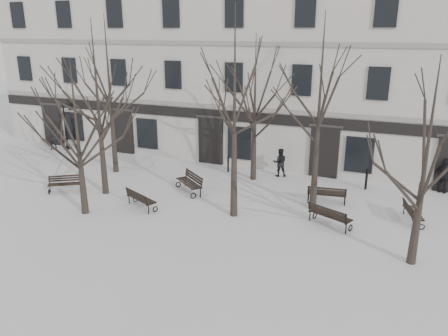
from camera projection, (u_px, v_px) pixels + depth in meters
The scene contains 21 objects.
ground at pixel (211, 220), 19.29m from camera, with size 100.00×100.00×0.00m, color silver.
building at pixel (289, 69), 29.05m from camera, with size 40.40×10.20×11.40m.
tree_0 at pixel (97, 88), 20.91m from camera, with size 6.00×6.00×8.57m.
tree_1 at pixel (76, 120), 18.78m from camera, with size 4.84×4.84×6.91m.
tree_2 at pixel (235, 90), 18.11m from camera, with size 6.36×6.36×9.08m.
tree_3 at pixel (429, 140), 14.41m from camera, with size 5.13×5.13×7.33m.
tree_4 at pixel (109, 76), 24.23m from camera, with size 6.23×6.23×8.91m.
tree_5 at pixel (255, 91), 23.12m from camera, with size 5.53×5.53×7.91m.
tree_6 at pixel (320, 91), 18.93m from camera, with size 6.18×6.18×8.83m.
bench_0 at pixel (65, 183), 22.58m from camera, with size 1.73×1.42×0.86m.
bench_1 at pixel (140, 198), 20.47m from camera, with size 1.86×1.32×0.90m.
bench_2 at pixel (329, 215), 18.55m from camera, with size 1.97×1.37×0.95m.
bench_3 at pixel (190, 182), 22.52m from camera, with size 1.97×1.78×1.00m.
bench_4 at pixel (327, 194), 21.02m from camera, with size 1.89×0.90×0.92m.
bench_5 at pixel (412, 212), 19.03m from camera, with size 1.00×1.74×0.84m.
lamp_post at pixel (67, 122), 30.18m from camera, with size 1.04×0.39×3.34m.
bollard_a at pixel (228, 164), 25.70m from camera, with size 0.12×0.12×0.96m.
bollard_b at pixel (366, 178), 22.87m from camera, with size 0.15×0.15×1.15m.
pedestrian_a at pixel (54, 150), 30.65m from camera, with size 0.67×0.44×1.82m, color black.
pedestrian_b at pixel (279, 176), 25.13m from camera, with size 0.80×0.62×1.64m, color black.
pedestrian_c at pixel (442, 193), 22.57m from camera, with size 1.07×0.45×1.83m, color black.
Camera 1 is at (7.23, -16.15, 8.07)m, focal length 35.00 mm.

